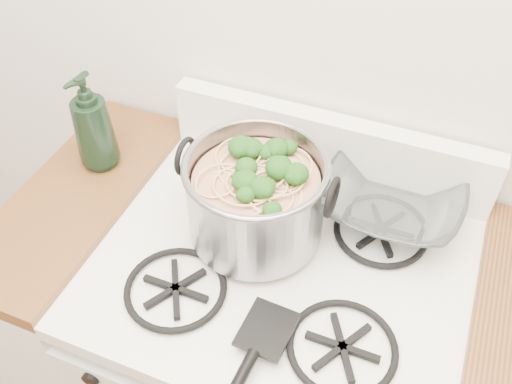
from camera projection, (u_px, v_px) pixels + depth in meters
name	position (u px, v px, depth m)	size (l,w,h in m)	color
gas_range	(276.00, 372.00, 1.51)	(0.76, 0.66, 0.92)	white
counter_left	(112.00, 305.00, 1.63)	(0.25, 0.65, 0.92)	silver
stock_pot	(256.00, 199.00, 1.15)	(0.32, 0.29, 0.20)	gray
spatula	(267.00, 327.00, 1.03)	(0.29, 0.31, 0.02)	black
glass_bowl	(390.00, 205.00, 1.25)	(0.12, 0.12, 0.03)	white
bottle	(92.00, 122.00, 1.28)	(0.09, 0.10, 0.25)	black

